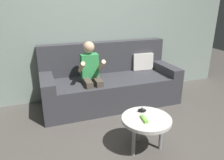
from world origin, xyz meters
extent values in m
cube|color=gray|center=(0.00, 1.86, 1.25)|extent=(5.00, 0.05, 2.50)
cube|color=#38383D|center=(0.20, 1.42, 0.21)|extent=(2.05, 0.80, 0.42)
cube|color=#38383D|center=(0.20, 1.74, 0.67)|extent=(2.05, 0.16, 0.49)
cube|color=#38383D|center=(-0.73, 1.42, 0.48)|extent=(0.18, 0.80, 0.13)
cube|color=#38383D|center=(1.13, 1.42, 0.48)|extent=(0.18, 0.80, 0.13)
cube|color=silver|center=(0.85, 1.66, 0.56)|extent=(0.36, 0.17, 0.28)
cylinder|color=#4C4238|center=(-0.21, 1.08, 0.21)|extent=(0.08, 0.08, 0.42)
cylinder|color=#4C4238|center=(-0.07, 1.08, 0.21)|extent=(0.08, 0.08, 0.42)
cube|color=#4C4238|center=(-0.21, 1.23, 0.46)|extent=(0.09, 0.30, 0.09)
cube|color=#4C4238|center=(-0.07, 1.23, 0.46)|extent=(0.09, 0.30, 0.09)
cube|color=#33934C|center=(-0.14, 1.38, 0.64)|extent=(0.24, 0.14, 0.36)
cylinder|color=#DBAA87|center=(-0.28, 1.24, 0.68)|extent=(0.06, 0.26, 0.21)
cylinder|color=#DBAA87|center=(0.00, 1.24, 0.68)|extent=(0.06, 0.26, 0.21)
sphere|color=#DBAA87|center=(-0.14, 1.38, 0.92)|extent=(0.16, 0.16, 0.16)
cylinder|color=beige|center=(0.17, 0.22, 0.37)|extent=(0.51, 0.51, 0.04)
cylinder|color=gray|center=(0.01, 0.17, 0.17)|extent=(0.04, 0.04, 0.35)
cylinder|color=gray|center=(0.32, 0.17, 0.17)|extent=(0.04, 0.04, 0.35)
cylinder|color=gray|center=(0.17, 0.38, 0.17)|extent=(0.04, 0.04, 0.35)
cube|color=#72C638|center=(0.12, 0.19, 0.40)|extent=(0.05, 0.14, 0.02)
cylinder|color=#99999E|center=(0.13, 0.23, 0.41)|extent=(0.02, 0.02, 0.00)
cylinder|color=silver|center=(0.12, 0.20, 0.41)|extent=(0.01, 0.01, 0.00)
cylinder|color=silver|center=(0.12, 0.17, 0.41)|extent=(0.01, 0.01, 0.00)
ellipsoid|color=black|center=(0.18, 0.35, 0.40)|extent=(0.10, 0.08, 0.04)
cylinder|color=#4C4C51|center=(0.18, 0.35, 0.43)|extent=(0.02, 0.02, 0.01)
camera|label=1|loc=(-0.81, -1.46, 1.49)|focal=34.11mm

